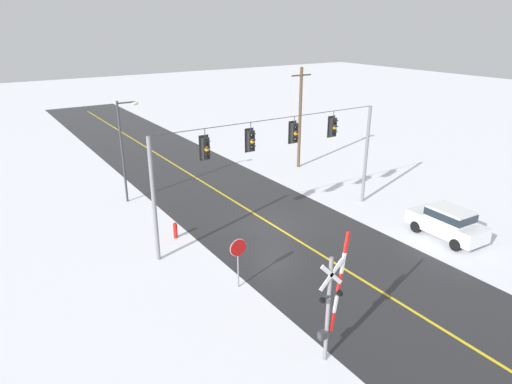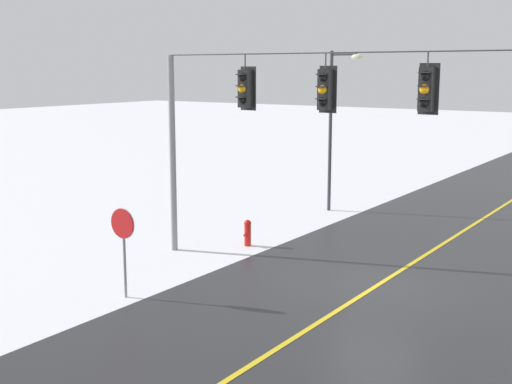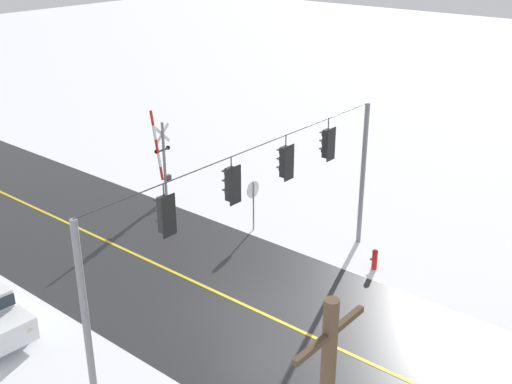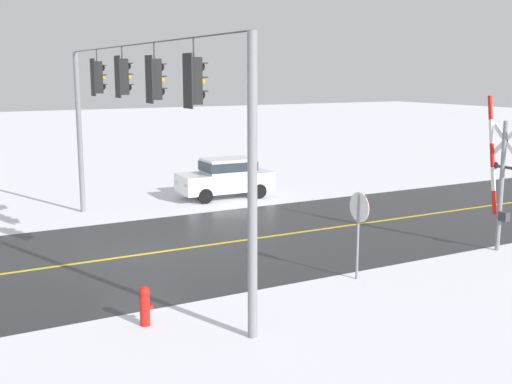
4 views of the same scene
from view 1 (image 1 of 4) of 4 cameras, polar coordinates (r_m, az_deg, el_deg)
ground_plane at (r=25.95m, az=2.34°, el=-4.32°), size 160.00×160.00×0.00m
road_asphalt at (r=30.63m, az=-4.17°, el=-0.32°), size 9.00×80.00×0.01m
lane_centre_line at (r=30.63m, az=-4.17°, el=-0.31°), size 0.14×72.00×0.01m
signal_span at (r=24.37m, az=2.37°, el=4.97°), size 14.20×0.47×6.22m
stop_sign at (r=19.53m, az=-2.26°, el=-7.64°), size 0.80×0.09×2.35m
railroad_crossing at (r=15.53m, az=9.34°, el=-13.65°), size 1.21×0.31×4.73m
parked_car_white at (r=26.28m, az=23.02°, el=-3.46°), size 1.95×4.25×1.74m
streetlamp_near at (r=29.49m, az=-16.24°, el=6.05°), size 1.39×0.28×6.50m
fire_hydrant at (r=24.80m, az=-10.14°, el=-4.71°), size 0.24×0.31×0.88m
utility_pole at (r=35.62m, az=5.57°, el=9.38°), size 1.80×0.24×7.79m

